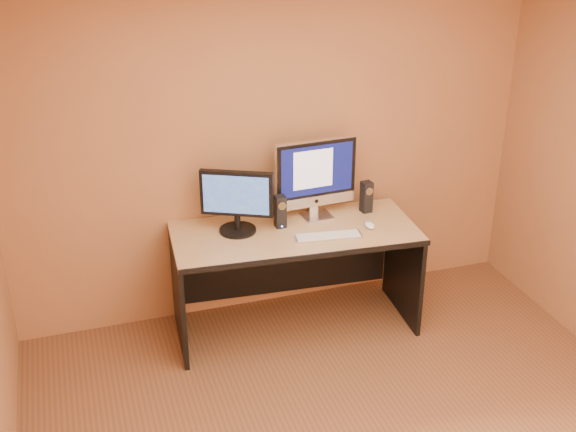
% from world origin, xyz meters
% --- Properties ---
extents(walls, '(4.00, 4.00, 2.60)m').
position_xyz_m(walls, '(0.00, 0.00, 1.30)').
color(walls, '#9C633F').
rests_on(walls, ground).
extents(ceiling, '(4.00, 4.00, 0.00)m').
position_xyz_m(ceiling, '(0.00, 0.00, 2.60)').
color(ceiling, white).
rests_on(ceiling, walls).
extents(desk, '(1.82, 0.89, 0.82)m').
position_xyz_m(desk, '(0.02, 1.56, 0.41)').
color(desk, tan).
rests_on(desk, ground).
extents(imac, '(0.64, 0.27, 0.61)m').
position_xyz_m(imac, '(0.25, 1.74, 1.12)').
color(imac, silver).
rests_on(imac, desk).
extents(second_monitor, '(0.59, 0.47, 0.46)m').
position_xyz_m(second_monitor, '(-0.37, 1.68, 1.05)').
color(second_monitor, black).
rests_on(second_monitor, desk).
extents(speaker_left, '(0.08, 0.08, 0.24)m').
position_xyz_m(speaker_left, '(-0.06, 1.66, 0.94)').
color(speaker_left, black).
rests_on(speaker_left, desk).
extents(speaker_right, '(0.08, 0.09, 0.24)m').
position_xyz_m(speaker_right, '(0.64, 1.71, 0.94)').
color(speaker_right, black).
rests_on(speaker_right, desk).
extents(keyboard, '(0.49, 0.19, 0.02)m').
position_xyz_m(keyboard, '(0.21, 1.39, 0.83)').
color(keyboard, silver).
rests_on(keyboard, desk).
extents(mouse, '(0.07, 0.12, 0.04)m').
position_xyz_m(mouse, '(0.56, 1.44, 0.84)').
color(mouse, white).
rests_on(mouse, desk).
extents(cable_a, '(0.11, 0.22, 0.01)m').
position_xyz_m(cable_a, '(0.28, 1.83, 0.82)').
color(cable_a, black).
rests_on(cable_a, desk).
extents(cable_b, '(0.10, 0.18, 0.01)m').
position_xyz_m(cable_b, '(0.23, 1.87, 0.82)').
color(cable_b, black).
rests_on(cable_b, desk).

